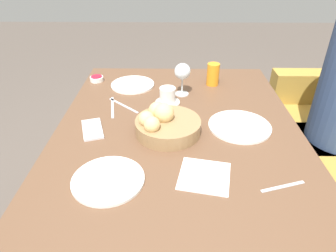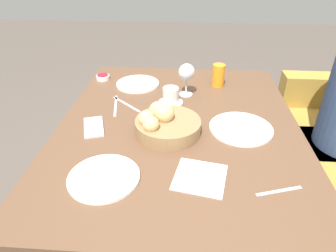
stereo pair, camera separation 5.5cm
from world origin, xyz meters
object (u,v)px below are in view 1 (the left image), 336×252
Objects in this scene: fork_silver at (123,105)px; jam_bowl_berry at (97,79)px; plate_far_center at (240,126)px; coffee_cup at (168,96)px; cell_phone at (92,129)px; bread_basket at (165,124)px; knife_silver at (112,107)px; spoon_coffee at (283,187)px; plate_near_right at (108,180)px; wine_glass at (182,73)px; juice_glass at (213,74)px; napkin at (204,176)px; plate_near_left at (133,85)px.

jam_bowl_berry is at bearing -146.94° from fork_silver.
plate_far_center is 1.63× the size of fork_silver.
cell_phone is (0.24, -0.29, -0.03)m from coffee_cup.
jam_bowl_berry is at bearing -122.97° from coffee_cup.
knife_silver is (-0.20, -0.24, -0.04)m from bread_basket.
spoon_coffee is (0.55, 0.36, -0.03)m from coffee_cup.
coffee_cup is (-0.25, 0.01, -0.01)m from bread_basket.
jam_bowl_berry is (-0.77, -0.20, 0.01)m from plate_near_right.
wine_glass is 1.02× the size of fork_silver.
juice_glass is at bearing 151.25° from plate_near_right.
fork_silver is at bearing -145.50° from napkin.
jam_bowl_berry is 0.32m from knife_silver.
plate_near_left reaches higher than cell_phone.
plate_far_center is 0.81m from jam_bowl_berry.
plate_near_right is 0.67m from wine_glass.
knife_silver is 0.78m from spoon_coffee.
spoon_coffee is 0.88× the size of cell_phone.
jam_bowl_berry reaches higher than knife_silver.
bread_basket is at bearing -1.26° from coffee_cup.
fork_silver is 0.23m from cell_phone.
juice_glass is at bearing -170.19° from spoon_coffee.
coffee_cup is (0.21, -0.23, -0.02)m from juice_glass.
spoon_coffee is (0.64, 0.29, -0.11)m from wine_glass.
fork_silver is (-0.50, -0.02, -0.00)m from plate_near_right.
bread_basket is 0.35m from wine_glass.
fork_silver is 0.76m from spoon_coffee.
coffee_cup is at bearing 128.89° from cell_phone.
plate_far_center is 2.22× the size of juice_glass.
knife_silver is at bearing -15.07° from plate_near_left.
juice_glass is (-0.41, -0.06, 0.05)m from plate_far_center.
plate_near_left is (-0.44, -0.18, -0.04)m from bread_basket.
plate_far_center is 0.58m from cell_phone.
bread_basket reaches higher than spoon_coffee.
fork_silver is at bearing -177.36° from plate_near_right.
cell_phone is at bearing -13.80° from knife_silver.
fork_silver is at bearing -132.74° from spoon_coffee.
napkin is (0.47, 0.32, 0.00)m from fork_silver.
wine_glass reaches higher than plate_far_center.
knife_silver is (-0.16, -0.54, -0.00)m from plate_far_center.
jam_bowl_berry is 0.90m from napkin.
bread_basket is 0.62m from jam_bowl_berry.
plate_near_left is 0.29m from wine_glass.
bread_basket is 1.01× the size of plate_far_center.
cell_phone is (0.03, -0.58, -0.00)m from plate_far_center.
juice_glass is (-0.74, 0.40, 0.05)m from plate_near_right.
knife_silver is at bearing -71.13° from fork_silver.
spoon_coffee is (0.34, 0.07, -0.00)m from plate_far_center.
plate_near_right is 2.03× the size of juice_glass.
coffee_cup is at bearing -166.06° from napkin.
wine_glass is at bearing 114.33° from fork_silver.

